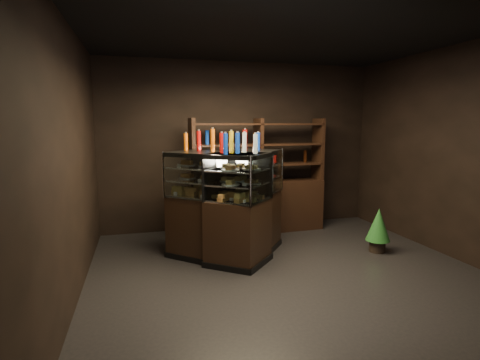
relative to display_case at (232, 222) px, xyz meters
name	(u,v)px	position (x,y,z in m)	size (l,w,h in m)	color
ground	(293,278)	(0.55, -0.94, -0.51)	(5.00, 5.00, 0.00)	black
room_shell	(296,121)	(0.55, -0.94, 1.43)	(5.02, 5.02, 3.01)	black
display_case	(232,222)	(0.00, 0.00, 0.00)	(1.87, 1.54, 1.53)	black
food_display	(232,178)	(0.00, 0.00, 0.64)	(1.41, 1.10, 0.47)	#BC8243
bottles_top	(232,142)	(0.00, 0.00, 1.15)	(1.24, 0.96, 0.30)	silver
potted_conifer	(378,224)	(2.16, -0.37, -0.08)	(0.35, 0.35, 0.75)	black
back_shelving	(258,198)	(0.75, 1.11, 0.10)	(2.39, 0.52, 2.00)	black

